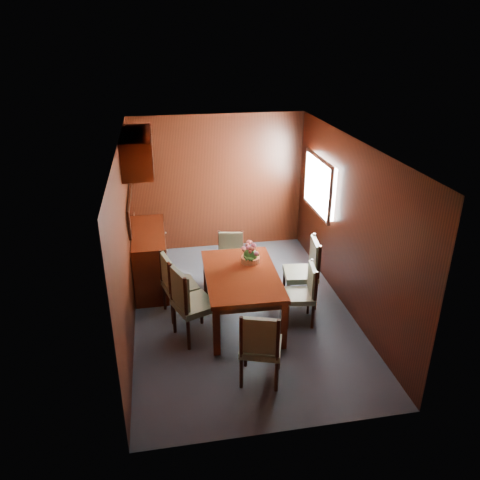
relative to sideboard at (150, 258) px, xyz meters
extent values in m
plane|color=#313943|center=(1.25, -1.00, -0.45)|extent=(4.50, 4.50, 0.00)
cube|color=black|center=(-0.25, -1.00, 0.75)|extent=(0.02, 4.50, 2.40)
cube|color=black|center=(2.75, -1.00, 0.75)|extent=(0.02, 4.50, 2.40)
cube|color=black|center=(1.25, 1.25, 0.75)|extent=(3.00, 0.02, 2.40)
cube|color=black|center=(1.25, -3.25, 0.75)|extent=(3.00, 0.02, 2.40)
cube|color=black|center=(1.25, -1.00, 1.95)|extent=(3.00, 4.50, 0.02)
cube|color=white|center=(2.73, 0.10, 1.00)|extent=(0.14, 1.10, 0.80)
cube|color=#B2B2B7|center=(2.66, 0.10, 1.00)|extent=(0.04, 1.20, 0.90)
cube|color=black|center=(-0.22, 0.00, 0.83)|extent=(0.03, 1.36, 0.41)
cube|color=silver|center=(-0.20, 0.00, 0.83)|extent=(0.01, 1.30, 0.35)
cube|color=#331006|center=(-0.05, 0.00, 1.68)|extent=(0.40, 1.40, 0.50)
cube|color=#331006|center=(0.00, 0.00, 0.00)|extent=(0.48, 1.40, 0.90)
cube|color=#331006|center=(0.77, -1.91, -0.12)|extent=(0.09, 0.09, 0.66)
cube|color=#331006|center=(1.61, -1.93, -0.12)|extent=(0.09, 0.09, 0.66)
cube|color=#331006|center=(0.81, -0.50, -0.12)|extent=(0.09, 0.09, 0.66)
cube|color=#331006|center=(1.64, -0.52, -0.12)|extent=(0.09, 0.09, 0.66)
cube|color=black|center=(1.21, -1.21, 0.16)|extent=(0.88, 1.44, 0.10)
cube|color=#331006|center=(1.21, -1.21, 0.24)|extent=(1.00, 1.56, 0.06)
cylinder|color=black|center=(0.28, -1.37, -0.24)|extent=(0.05, 0.05, 0.41)
cylinder|color=black|center=(0.44, -1.76, -0.24)|extent=(0.05, 0.05, 0.41)
cylinder|color=black|center=(0.66, -1.22, -0.24)|extent=(0.05, 0.05, 0.41)
cylinder|color=black|center=(0.81, -1.61, -0.24)|extent=(0.05, 0.05, 0.41)
cube|color=#64775A|center=(0.55, -1.49, 0.02)|extent=(0.61, 0.62, 0.08)
cylinder|color=black|center=(0.27, -1.37, 0.30)|extent=(0.05, 0.05, 0.55)
cylinder|color=black|center=(0.43, -1.76, 0.30)|extent=(0.05, 0.05, 0.55)
cube|color=#64775A|center=(0.37, -1.56, 0.32)|extent=(0.22, 0.44, 0.46)
cylinder|color=black|center=(0.17, -0.78, -0.26)|extent=(0.04, 0.04, 0.38)
cylinder|color=black|center=(0.27, -1.15, -0.26)|extent=(0.04, 0.04, 0.38)
cylinder|color=black|center=(0.53, -0.68, -0.26)|extent=(0.04, 0.04, 0.38)
cylinder|color=black|center=(0.63, -1.06, -0.26)|extent=(0.04, 0.04, 0.38)
cube|color=#64775A|center=(0.40, -0.92, -0.01)|extent=(0.52, 0.54, 0.08)
cylinder|color=black|center=(0.16, -0.78, 0.24)|extent=(0.04, 0.04, 0.50)
cylinder|color=black|center=(0.26, -1.15, 0.24)|extent=(0.04, 0.04, 0.50)
cube|color=#64775A|center=(0.23, -0.96, 0.26)|extent=(0.16, 0.41, 0.43)
cylinder|color=black|center=(2.11, -1.59, -0.28)|extent=(0.04, 0.04, 0.34)
cylinder|color=black|center=(2.16, -1.24, -0.28)|extent=(0.04, 0.04, 0.34)
cylinder|color=black|center=(1.78, -1.54, -0.28)|extent=(0.04, 0.04, 0.34)
cylinder|color=black|center=(1.83, -1.20, -0.28)|extent=(0.04, 0.04, 0.34)
cube|color=#64775A|center=(1.97, -1.39, -0.05)|extent=(0.44, 0.46, 0.07)
cylinder|color=black|center=(2.12, -1.60, 0.18)|extent=(0.04, 0.04, 0.46)
cylinder|color=black|center=(2.17, -1.25, 0.18)|extent=(0.04, 0.04, 0.46)
cube|color=#64775A|center=(2.13, -1.42, 0.20)|extent=(0.11, 0.38, 0.39)
cylinder|color=black|center=(2.29, -1.16, -0.25)|extent=(0.05, 0.05, 0.41)
cylinder|color=black|center=(2.35, -0.75, -0.25)|extent=(0.05, 0.05, 0.41)
cylinder|color=black|center=(1.90, -1.11, -0.25)|extent=(0.05, 0.05, 0.41)
cylinder|color=black|center=(1.96, -0.70, -0.25)|extent=(0.05, 0.05, 0.41)
cube|color=#64775A|center=(2.12, -0.93, 0.02)|extent=(0.52, 0.54, 0.08)
cylinder|color=black|center=(2.30, -1.16, 0.29)|extent=(0.05, 0.05, 0.54)
cylinder|color=black|center=(2.36, -0.75, 0.29)|extent=(0.05, 0.05, 0.54)
cube|color=#64775A|center=(2.31, -0.95, 0.31)|extent=(0.12, 0.44, 0.46)
cylinder|color=black|center=(0.96, -2.55, -0.26)|extent=(0.04, 0.04, 0.38)
cylinder|color=black|center=(1.33, -2.67, -0.26)|extent=(0.04, 0.04, 0.38)
cylinder|color=black|center=(1.08, -2.20, -0.26)|extent=(0.04, 0.04, 0.38)
cylinder|color=black|center=(1.45, -2.32, -0.26)|extent=(0.04, 0.04, 0.38)
cube|color=#64775A|center=(1.21, -2.44, -0.01)|extent=(0.56, 0.55, 0.08)
cylinder|color=black|center=(0.96, -2.56, 0.24)|extent=(0.04, 0.04, 0.51)
cylinder|color=black|center=(1.33, -2.68, 0.24)|extent=(0.04, 0.04, 0.51)
cube|color=#64775A|center=(1.15, -2.60, 0.26)|extent=(0.41, 0.18, 0.43)
cylinder|color=black|center=(1.42, -0.13, -0.28)|extent=(0.04, 0.04, 0.34)
cylinder|color=black|center=(1.07, -0.08, -0.28)|extent=(0.04, 0.04, 0.34)
cylinder|color=black|center=(1.36, -0.47, -0.28)|extent=(0.04, 0.04, 0.34)
cylinder|color=black|center=(1.01, -0.41, -0.28)|extent=(0.04, 0.04, 0.34)
cube|color=#64775A|center=(1.22, -0.27, -0.05)|extent=(0.47, 0.45, 0.07)
cylinder|color=black|center=(1.42, -0.13, 0.18)|extent=(0.04, 0.04, 0.46)
cylinder|color=black|center=(1.07, -0.07, 0.18)|extent=(0.04, 0.04, 0.46)
cube|color=#64775A|center=(1.24, -0.11, 0.19)|extent=(0.37, 0.11, 0.39)
cylinder|color=#B76038|center=(1.39, -0.91, 0.31)|extent=(0.26, 0.26, 0.08)
sphere|color=#26501A|center=(1.39, -0.91, 0.37)|extent=(0.20, 0.20, 0.20)
camera|label=1|loc=(0.22, -6.60, 3.24)|focal=35.00mm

